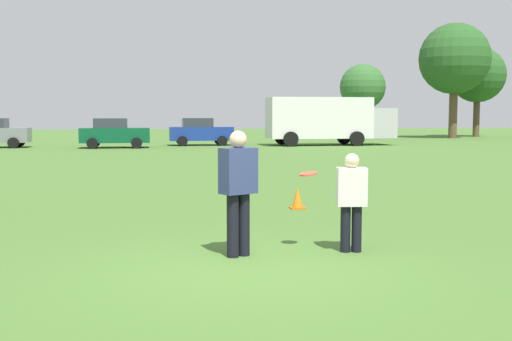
% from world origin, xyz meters
% --- Properties ---
extents(ground_plane, '(166.66, 166.66, 0.00)m').
position_xyz_m(ground_plane, '(0.00, 0.00, 0.00)').
color(ground_plane, '#47702D').
extents(player_thrower, '(0.58, 0.49, 1.82)m').
position_xyz_m(player_thrower, '(-0.01, 0.83, 1.03)').
color(player_thrower, black).
rests_on(player_thrower, ground).
extents(player_defender, '(0.46, 0.31, 1.48)m').
position_xyz_m(player_defender, '(1.69, 0.84, 0.83)').
color(player_defender, black).
rests_on(player_defender, ground).
extents(frisbee, '(0.27, 0.27, 0.08)m').
position_xyz_m(frisbee, '(1.08, 1.07, 1.16)').
color(frisbee, '#E54C33').
extents(traffic_cone, '(0.32, 0.32, 0.48)m').
position_xyz_m(traffic_cone, '(1.90, 5.25, 0.23)').
color(traffic_cone, '#D8590C').
rests_on(traffic_cone, ground).
extents(parked_car_center, '(4.22, 2.25, 1.82)m').
position_xyz_m(parked_car_center, '(-3.51, 31.84, 0.92)').
color(parked_car_center, '#0C4C2D').
rests_on(parked_car_center, ground).
extents(parked_car_mid_right, '(4.22, 2.25, 1.82)m').
position_xyz_m(parked_car_mid_right, '(1.97, 34.28, 0.92)').
color(parked_car_mid_right, navy).
rests_on(parked_car_mid_right, ground).
extents(box_truck, '(8.52, 3.07, 3.18)m').
position_xyz_m(box_truck, '(10.40, 33.03, 1.75)').
color(box_truck, white).
rests_on(box_truck, ground).
extents(tree_center_elm, '(3.93, 3.93, 6.38)m').
position_xyz_m(tree_center_elm, '(16.74, 44.61, 4.39)').
color(tree_center_elm, brown).
rests_on(tree_center_elm, ground).
extents(tree_east_birch, '(6.10, 6.10, 9.91)m').
position_xyz_m(tree_east_birch, '(24.65, 43.69, 6.82)').
color(tree_east_birch, brown).
rests_on(tree_east_birch, ground).
extents(tree_east_oak, '(5.07, 5.07, 8.23)m').
position_xyz_m(tree_east_oak, '(28.49, 46.75, 5.66)').
color(tree_east_oak, brown).
rests_on(tree_east_oak, ground).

